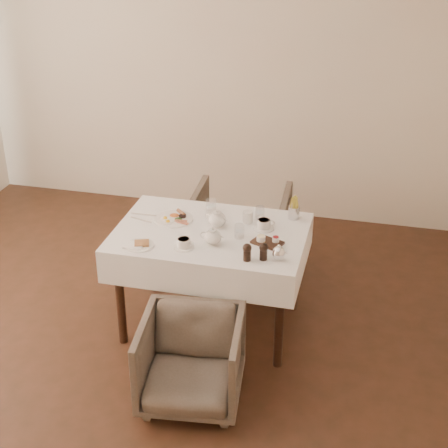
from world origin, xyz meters
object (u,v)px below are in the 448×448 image
object	(u,v)px
armchair_far	(240,233)
table	(211,247)
teapot_centre	(217,218)
armchair_near	(191,361)
breakfast_plate	(174,218)

from	to	relation	value
armchair_far	table	bearing A→B (deg)	84.44
teapot_centre	armchair_far	bearing A→B (deg)	104.92
armchair_near	armchair_far	bearing A→B (deg)	85.16
armchair_far	teapot_centre	world-z (taller)	teapot_centre
table	breakfast_plate	xyz separation A→B (m)	(-0.29, 0.11, 0.13)
teapot_centre	table	bearing A→B (deg)	-96.31
table	armchair_far	world-z (taller)	table
breakfast_plate	teapot_centre	bearing A→B (deg)	-28.27
armchair_far	teapot_centre	size ratio (longest dim) A/B	4.64
table	armchair_near	bearing A→B (deg)	-84.03
armchair_near	armchair_far	xyz separation A→B (m)	(-0.05, 1.55, 0.07)
armchair_far	breakfast_plate	xyz separation A→B (m)	(-0.32, -0.67, 0.42)
breakfast_plate	armchair_far	bearing A→B (deg)	42.93
breakfast_plate	teapot_centre	size ratio (longest dim) A/B	1.62
table	breakfast_plate	size ratio (longest dim) A/B	4.78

